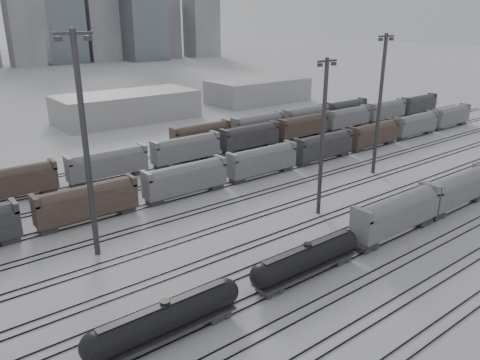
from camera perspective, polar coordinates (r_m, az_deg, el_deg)
ground at (r=64.35m, az=16.03°, el=-8.24°), size 900.00×900.00×0.00m
tracks at (r=74.66m, az=5.25°, el=-3.51°), size 220.00×71.50×0.16m
tank_car_a at (r=46.00m, az=-9.00°, el=-16.31°), size 16.45×2.74×4.06m
tank_car_b at (r=55.73m, az=8.16°, el=-9.40°), size 16.55×2.76×4.09m
hopper_car_a at (r=67.76m, az=18.54°, el=-3.73°), size 16.19×3.22×5.79m
hopper_car_b at (r=81.19m, az=24.99°, el=-0.88°), size 15.46×3.07×5.53m
light_mast_b at (r=58.54m, az=-18.34°, el=4.26°), size 4.44×0.71×27.76m
light_mast_c at (r=70.02m, az=10.05°, el=5.44°), size 3.77×0.60×23.56m
light_mast_d at (r=91.87m, az=16.68°, el=9.08°), size 4.18×0.67×26.12m
bg_string_near at (r=88.89m, az=2.72°, el=2.21°), size 151.00×3.00×5.60m
bg_string_mid at (r=106.89m, az=1.21°, el=5.18°), size 151.00×3.00×5.60m
bg_string_far at (r=123.99m, az=5.19°, el=7.09°), size 66.00×3.00×5.60m
warehouse_mid at (r=141.91m, az=-13.59°, el=8.69°), size 40.00×18.00×8.00m
warehouse_right at (r=168.49m, az=2.24°, el=10.83°), size 35.00×18.00×8.00m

